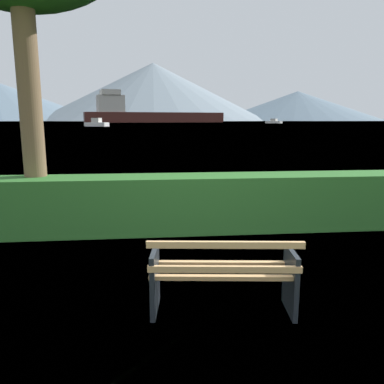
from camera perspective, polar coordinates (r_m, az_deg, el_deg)
The scene contains 9 objects.
ground_plane at distance 4.26m, azimuth 4.53°, elevation -17.25°, with size 1400.00×1400.00×0.00m, color olive.
water_surface at distance 310.82m, azimuth -5.69°, elevation 10.46°, with size 620.00×620.00×0.00m, color #7A99A8.
park_bench at distance 4.02m, azimuth 4.68°, elevation -12.36°, with size 1.56×0.73×0.87m.
hedge_row at distance 6.90m, azimuth 0.18°, elevation -1.68°, with size 13.59×0.82×1.01m, color #2D6B28.
cargo_ship_large at distance 257.29m, azimuth -7.07°, elevation 11.62°, with size 93.28×35.74×20.45m.
fishing_boat_near at distance 114.01m, azimuth -14.17°, elevation 9.97°, with size 7.30×5.43×2.44m.
sailboat_mid at distance 254.56m, azimuth -12.42°, elevation 10.28°, with size 6.60×3.13×1.28m.
tender_far at distance 201.73m, azimuth 12.22°, elevation 10.31°, with size 7.64×8.32×2.42m.
distant_hills at distance 597.45m, azimuth -8.45°, elevation 13.94°, with size 744.18×341.99×84.96m.
Camera 1 is at (-0.69, -3.69, 2.00)m, focal length 35.41 mm.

